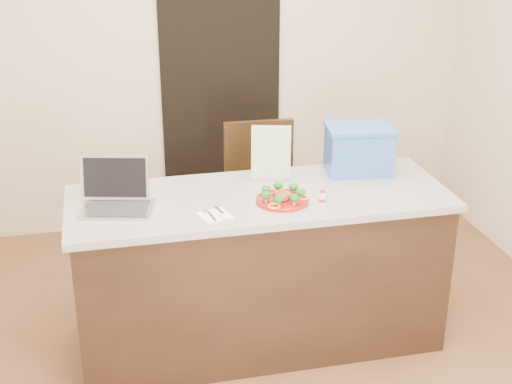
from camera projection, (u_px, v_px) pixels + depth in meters
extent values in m
plane|color=brown|center=(270.00, 364.00, 3.97)|extent=(4.00, 4.00, 0.00)
plane|color=beige|center=(206.00, 51.00, 5.25)|extent=(4.00, 0.00, 4.00)
cube|color=black|center=(221.00, 97.00, 5.39)|extent=(0.90, 0.02, 2.00)
cube|color=black|center=(260.00, 273.00, 4.03)|extent=(2.00, 0.70, 0.88)
cube|color=beige|center=(260.00, 198.00, 3.85)|extent=(2.06, 0.76, 0.04)
cylinder|color=#9B100E|center=(282.00, 200.00, 3.75)|extent=(0.28, 0.28, 0.02)
torus|color=#9B100E|center=(282.00, 199.00, 3.75)|extent=(0.28, 0.28, 0.01)
sphere|color=brown|center=(282.00, 195.00, 3.74)|extent=(0.04, 0.04, 0.04)
sphere|color=brown|center=(279.00, 198.00, 3.71)|extent=(0.04, 0.04, 0.04)
sphere|color=brown|center=(285.00, 198.00, 3.71)|extent=(0.04, 0.04, 0.04)
sphere|color=brown|center=(289.00, 196.00, 3.73)|extent=(0.04, 0.04, 0.04)
sphere|color=brown|center=(288.00, 194.00, 3.76)|extent=(0.04, 0.04, 0.04)
sphere|color=brown|center=(282.00, 193.00, 3.77)|extent=(0.04, 0.04, 0.04)
sphere|color=brown|center=(277.00, 194.00, 3.76)|extent=(0.04, 0.04, 0.04)
ellipsoid|color=#144C1A|center=(278.00, 185.00, 3.82)|extent=(0.05, 0.05, 0.04)
ellipsoid|color=#144C1A|center=(266.00, 189.00, 3.77)|extent=(0.05, 0.05, 0.04)
ellipsoid|color=#144C1A|center=(266.00, 195.00, 3.70)|extent=(0.05, 0.05, 0.04)
ellipsoid|color=#144C1A|center=(278.00, 199.00, 3.65)|extent=(0.05, 0.05, 0.04)
ellipsoid|color=#144C1A|center=(294.00, 198.00, 3.66)|extent=(0.05, 0.05, 0.04)
ellipsoid|color=#144C1A|center=(301.00, 192.00, 3.73)|extent=(0.05, 0.05, 0.04)
ellipsoid|color=#144C1A|center=(293.00, 187.00, 3.80)|extent=(0.05, 0.05, 0.04)
torus|color=yellow|center=(270.00, 192.00, 3.83)|extent=(0.07, 0.07, 0.01)
torus|color=yellow|center=(274.00, 206.00, 3.65)|extent=(0.07, 0.07, 0.01)
torus|color=yellow|center=(303.00, 197.00, 3.76)|extent=(0.07, 0.07, 0.01)
cube|color=white|center=(215.00, 215.00, 3.59)|extent=(0.18, 0.18, 0.01)
cube|color=#B5B5BA|center=(212.00, 216.00, 3.57)|extent=(0.03, 0.12, 0.00)
cube|color=#B5B5BA|center=(210.00, 211.00, 3.62)|extent=(0.04, 0.05, 0.00)
cube|color=silver|center=(222.00, 217.00, 3.56)|extent=(0.04, 0.08, 0.01)
cube|color=#B5B5BA|center=(219.00, 210.00, 3.63)|extent=(0.04, 0.10, 0.00)
cylinder|color=beige|center=(322.00, 199.00, 3.71)|extent=(0.04, 0.04, 0.06)
cylinder|color=beige|center=(322.00, 193.00, 3.70)|extent=(0.02, 0.02, 0.01)
cylinder|color=red|center=(323.00, 191.00, 3.70)|extent=(0.03, 0.03, 0.01)
cylinder|color=red|center=(322.00, 200.00, 3.72)|extent=(0.04, 0.04, 0.02)
cube|color=#AAAAAF|center=(118.00, 209.00, 3.65)|extent=(0.41, 0.33, 0.02)
cube|color=#AAAAAF|center=(115.00, 177.00, 3.71)|extent=(0.36, 0.15, 0.24)
cube|color=black|center=(115.00, 178.00, 3.71)|extent=(0.33, 0.12, 0.20)
cube|color=#29292B|center=(118.00, 208.00, 3.63)|extent=(0.34, 0.24, 0.00)
cube|color=white|center=(271.00, 153.00, 3.99)|extent=(0.23, 0.10, 0.31)
cube|color=#315BB2|center=(359.00, 151.00, 4.12)|extent=(0.39, 0.30, 0.26)
cube|color=#315BB2|center=(360.00, 128.00, 4.06)|extent=(0.42, 0.32, 0.02)
cube|color=#311F0E|center=(266.00, 211.00, 4.68)|extent=(0.47, 0.47, 0.04)
cube|color=#311F0E|center=(259.00, 159.00, 4.76)|extent=(0.46, 0.05, 0.53)
cylinder|color=#311F0E|center=(243.00, 261.00, 4.56)|extent=(0.04, 0.04, 0.50)
cylinder|color=#311F0E|center=(302.00, 255.00, 4.64)|extent=(0.04, 0.04, 0.50)
cylinder|color=#311F0E|center=(231.00, 235.00, 4.91)|extent=(0.04, 0.04, 0.50)
cylinder|color=#311F0E|center=(287.00, 229.00, 5.00)|extent=(0.04, 0.04, 0.50)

